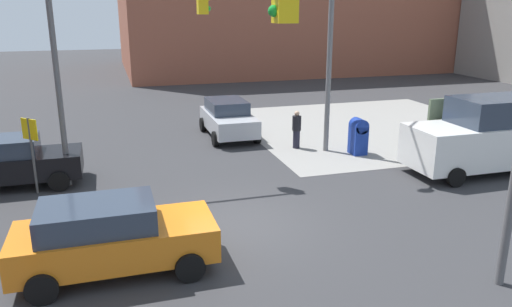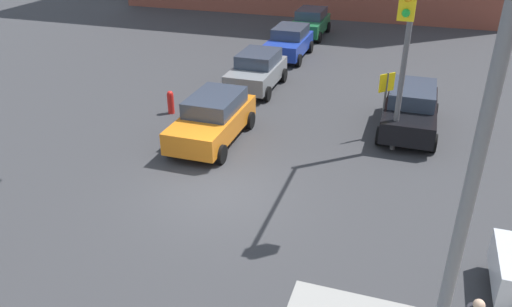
{
  "view_description": "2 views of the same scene",
  "coord_description": "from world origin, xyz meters",
  "views": [
    {
      "loc": [
        -3.07,
        -11.92,
        5.6
      ],
      "look_at": [
        0.75,
        0.76,
        1.68
      ],
      "focal_mm": 35.0,
      "sensor_mm": 36.0,
      "label": 1
    },
    {
      "loc": [
        11.56,
        4.86,
        7.74
      ],
      "look_at": [
        0.52,
        1.21,
        1.74
      ],
      "focal_mm": 35.0,
      "sensor_mm": 36.0,
      "label": 2
    }
  ],
  "objects": [
    {
      "name": "ground_plane",
      "position": [
        0.0,
        0.0,
        0.0
      ],
      "size": [
        120.0,
        120.0,
        0.0
      ],
      "primitive_type": "plane",
      "color": "#333335"
    },
    {
      "name": "traffic_signal_nw_corner",
      "position": [
        -2.64,
        4.5,
        4.6
      ],
      "size": [
        4.94,
        0.36,
        6.5
      ],
      "color": "#59595B",
      "rests_on": "ground"
    },
    {
      "name": "street_lamp_corner",
      "position": [
        4.93,
        5.54,
        4.7
      ],
      "size": [
        2.1,
        1.95,
        8.0
      ],
      "color": "slate",
      "rests_on": "ground"
    },
    {
      "name": "warning_sign_two_way",
      "position": [
        -5.4,
        4.0,
        1.64
      ],
      "size": [
        0.48,
        0.48,
        2.4
      ],
      "color": "#4C4C4C",
      "rests_on": "ground"
    },
    {
      "name": "fire_hydrant",
      "position": [
        -5.0,
        -4.2,
        0.49
      ],
      "size": [
        0.26,
        0.26,
        0.94
      ],
      "color": "red",
      "rests_on": "ground"
    },
    {
      "name": "coupe_gray",
      "position": [
        -8.86,
        -1.85,
        0.84
      ],
      "size": [
        3.84,
        2.02,
        1.62
      ],
      "color": "slate",
      "rests_on": "ground"
    },
    {
      "name": "coupe_blue",
      "position": [
        -14.06,
        -1.75,
        0.84
      ],
      "size": [
        3.97,
        2.02,
        1.62
      ],
      "color": "#1E389E",
      "rests_on": "ground"
    },
    {
      "name": "sedan_green",
      "position": [
        -18.98,
        -1.71,
        0.84
      ],
      "size": [
        4.06,
        2.02,
        1.62
      ],
      "color": "#1E6638",
      "rests_on": "ground"
    },
    {
      "name": "sedan_black",
      "position": [
        -6.3,
        4.91,
        0.84
      ],
      "size": [
        4.33,
        2.02,
        1.62
      ],
      "color": "black",
      "rests_on": "ground"
    },
    {
      "name": "coupe_orange",
      "position": [
        -3.24,
        -1.62,
        0.84
      ],
      "size": [
        4.27,
        2.02,
        1.62
      ],
      "color": "orange",
      "rests_on": "ground"
    }
  ]
}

